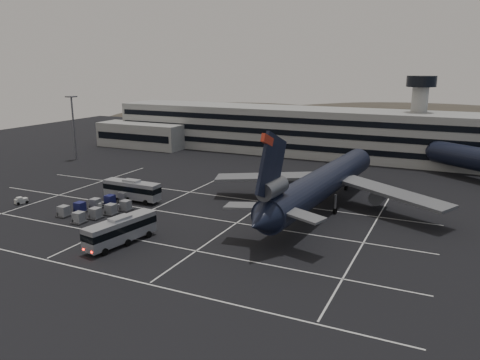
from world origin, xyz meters
name	(u,v)px	position (x,y,z in m)	size (l,w,h in m)	color
ground	(166,220)	(0.00, 0.00, 0.00)	(260.00, 260.00, 0.00)	black
lane_markings	(173,220)	(0.95, 0.72, 0.01)	(90.00, 55.62, 0.01)	silver
terminal	(286,131)	(-2.95, 71.14, 6.93)	(125.00, 26.00, 24.00)	gray
hills	(394,146)	(17.99, 170.00, -12.07)	(352.00, 180.00, 44.00)	#38332B
lightpole_left	(73,119)	(-55.00, 35.00, 11.82)	(2.40, 2.40, 18.28)	slate
trijet_main	(322,183)	(23.27, 18.14, 5.25)	(47.33, 57.69, 18.08)	black
bus_near	(121,229)	(0.13, -12.55, 2.44)	(4.97, 12.91, 4.45)	#A0A2A8
bus_far	(132,189)	(-13.16, 7.32, 2.43)	(12.61, 3.38, 4.44)	#A0A2A8
tug_a	(21,201)	(-32.02, -3.89, 0.66)	(2.09, 2.62, 1.48)	beige
tug_b	(96,204)	(-16.44, 0.32, 0.70)	(2.86, 2.45, 1.59)	beige
uld_cluster	(99,207)	(-14.20, -1.43, 0.97)	(10.64, 16.79, 1.99)	#2D2D30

